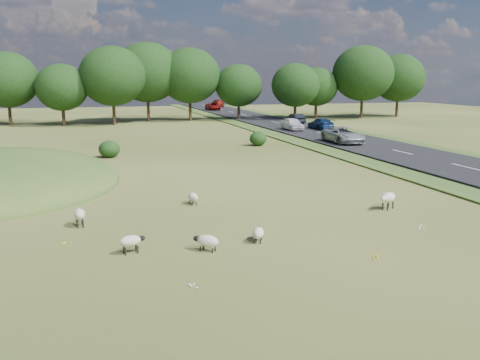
% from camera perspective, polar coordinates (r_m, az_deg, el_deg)
% --- Properties ---
extents(ground, '(160.00, 160.00, 0.00)m').
position_cam_1_polar(ground, '(44.61, -8.22, 2.35)').
color(ground, '#384D18').
rests_on(ground, ground).
extents(road, '(8.00, 150.00, 0.25)m').
position_cam_1_polar(road, '(60.04, 9.67, 4.61)').
color(road, black).
rests_on(road, ground).
extents(treeline, '(96.28, 14.66, 11.70)m').
position_cam_1_polar(treeline, '(79.30, -12.79, 10.66)').
color(treeline, black).
rests_on(treeline, ground).
extents(shrubs, '(26.51, 10.04, 1.43)m').
position_cam_1_polar(shrubs, '(49.44, -12.09, 3.85)').
color(shrubs, black).
rests_on(shrubs, ground).
extents(sheep_0, '(1.03, 0.61, 0.72)m').
position_cam_1_polar(sheep_0, '(20.66, -11.53, -6.38)').
color(sheep_0, beige).
rests_on(sheep_0, ground).
extents(sheep_1, '(1.23, 0.98, 0.88)m').
position_cam_1_polar(sheep_1, '(27.87, 15.51, -1.82)').
color(sheep_1, beige).
rests_on(sheep_1, ground).
extents(sheep_2, '(0.75, 1.09, 0.60)m').
position_cam_1_polar(sheep_2, '(21.71, 1.96, -5.64)').
color(sheep_2, beige).
rests_on(sheep_2, ground).
extents(sheep_3, '(1.04, 1.00, 0.63)m').
position_cam_1_polar(sheep_3, '(20.62, -3.54, -6.51)').
color(sheep_3, beige).
rests_on(sheep_3, ground).
extents(sheep_4, '(0.52, 1.07, 0.61)m').
position_cam_1_polar(sheep_4, '(28.08, -5.01, -1.84)').
color(sheep_4, beige).
rests_on(sheep_4, ground).
extents(sheep_5, '(0.55, 1.12, 0.80)m').
position_cam_1_polar(sheep_5, '(24.90, -16.75, -3.52)').
color(sheep_5, beige).
rests_on(sheep_5, ground).
extents(car_0, '(2.29, 4.98, 1.38)m').
position_cam_1_polar(car_0, '(105.14, -2.90, 7.84)').
color(car_0, maroon).
rests_on(car_0, road).
extents(car_1, '(2.55, 5.53, 1.54)m').
position_cam_1_polar(car_1, '(53.22, 10.94, 4.74)').
color(car_1, '#A3A6AA').
rests_on(car_1, road).
extents(car_2, '(1.89, 4.64, 1.35)m').
position_cam_1_polar(car_2, '(66.94, 8.61, 5.97)').
color(car_2, navy).
rests_on(car_2, road).
extents(car_3, '(1.77, 4.40, 1.50)m').
position_cam_1_polar(car_3, '(65.37, 5.59, 5.99)').
color(car_3, white).
rests_on(car_3, road).
extents(car_4, '(2.11, 5.18, 1.50)m').
position_cam_1_polar(car_4, '(117.43, -2.41, 8.20)').
color(car_4, maroon).
rests_on(car_4, road).
extents(car_5, '(1.44, 4.14, 1.36)m').
position_cam_1_polar(car_5, '(74.58, 5.92, 6.53)').
color(car_5, black).
rests_on(car_5, road).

